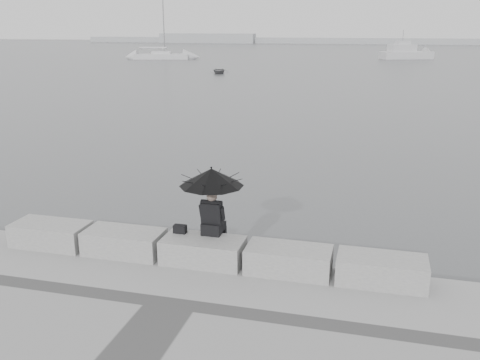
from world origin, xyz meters
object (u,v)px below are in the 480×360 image
(motor_cruiser, at_px, (406,53))
(seated_person, at_px, (211,185))
(dinghy, at_px, (219,71))
(sailboat_left, at_px, (161,56))

(motor_cruiser, bearing_deg, seated_person, -119.33)
(seated_person, bearing_deg, motor_cruiser, 84.64)
(seated_person, xyz_separation_m, motor_cruiser, (6.43, 81.20, -1.13))
(motor_cruiser, relative_size, dinghy, 2.89)
(sailboat_left, height_order, motor_cruiser, sailboat_left)
(motor_cruiser, xyz_separation_m, dinghy, (-20.86, -33.46, -0.65))
(seated_person, relative_size, sailboat_left, 0.11)
(seated_person, bearing_deg, sailboat_left, 112.77)
(dinghy, bearing_deg, motor_cruiser, 41.77)
(motor_cruiser, distance_m, dinghy, 39.44)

